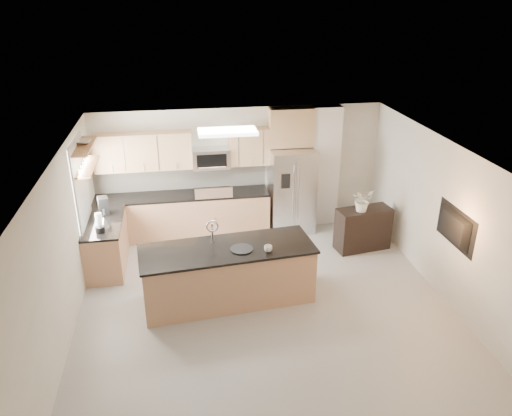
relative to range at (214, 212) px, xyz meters
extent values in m
plane|color=#A4A29C|center=(0.60, -2.92, -0.47)|extent=(6.50, 6.50, 0.00)
cube|color=silver|center=(0.60, -2.92, 2.13)|extent=(6.00, 6.50, 0.02)
cube|color=beige|center=(0.60, 0.33, 0.83)|extent=(6.00, 0.02, 2.60)
cube|color=beige|center=(0.60, -6.17, 0.83)|extent=(6.00, 0.02, 2.60)
cube|color=beige|center=(-2.40, -2.92, 0.83)|extent=(0.02, 6.50, 2.60)
cube|color=beige|center=(3.60, -2.92, 0.83)|extent=(0.02, 6.50, 2.60)
cube|color=tan|center=(-0.63, 0.00, -0.03)|extent=(3.55, 0.65, 0.88)
cube|color=black|center=(-0.63, 0.00, 0.43)|extent=(3.55, 0.66, 0.04)
cube|color=beige|center=(-0.63, 0.32, 0.71)|extent=(3.55, 0.02, 0.52)
cube|color=tan|center=(-2.07, -1.07, -0.03)|extent=(0.65, 1.50, 0.88)
cube|color=black|center=(-2.07, -1.07, 0.43)|extent=(0.66, 1.50, 0.04)
cube|color=black|center=(0.00, 0.00, -0.02)|extent=(0.76, 0.64, 0.90)
cube|color=black|center=(0.00, 0.00, 0.44)|extent=(0.76, 0.62, 0.03)
cube|color=silver|center=(0.00, -0.30, 0.56)|extent=(0.76, 0.04, 0.22)
cube|color=tan|center=(-1.34, 0.16, 1.35)|extent=(1.92, 0.33, 0.75)
cube|color=tan|center=(0.79, 0.16, 1.35)|extent=(0.82, 0.33, 0.75)
cube|color=silver|center=(0.00, 0.13, 1.16)|extent=(0.76, 0.40, 0.40)
cube|color=black|center=(0.00, -0.07, 1.16)|extent=(0.60, 0.02, 0.28)
cube|color=silver|center=(1.66, -0.05, 0.42)|extent=(0.92, 0.75, 1.78)
cube|color=#99999C|center=(1.66, -0.43, 0.42)|extent=(0.02, 0.01, 1.69)
cube|color=black|center=(1.44, -0.44, 0.78)|extent=(0.18, 0.03, 0.30)
cube|color=white|center=(2.42, 0.18, 0.83)|extent=(0.60, 0.30, 2.60)
cube|color=white|center=(-2.38, -1.07, 1.18)|extent=(0.03, 1.05, 1.55)
cube|color=silver|center=(-2.37, -1.07, 1.18)|extent=(0.03, 1.15, 1.65)
cube|color=#92623A|center=(-2.25, -0.97, 1.48)|extent=(0.30, 1.20, 0.04)
cube|color=#92623A|center=(-2.25, -0.97, 1.85)|extent=(0.30, 1.20, 0.04)
cube|color=white|center=(0.20, -1.32, 2.09)|extent=(1.00, 0.50, 0.06)
cube|color=tan|center=(0.03, -2.52, -0.01)|extent=(2.83, 1.21, 0.93)
cube|color=black|center=(0.03, -2.52, 0.48)|extent=(2.90, 1.28, 0.04)
cube|color=black|center=(-0.19, -2.52, 0.46)|extent=(0.58, 0.42, 0.01)
cylinder|color=silver|center=(-0.19, -2.29, 0.67)|extent=(0.03, 0.03, 0.34)
torus|color=silver|center=(-0.19, -2.35, 0.82)|extent=(0.21, 0.03, 0.21)
cube|color=black|center=(2.87, -1.16, -0.05)|extent=(1.12, 0.61, 0.85)
imported|color=silver|center=(0.66, -2.75, 0.55)|extent=(0.16, 0.16, 0.10)
cylinder|color=black|center=(0.25, -2.62, 0.51)|extent=(0.38, 0.38, 0.02)
cylinder|color=black|center=(-2.07, -1.51, 0.50)|extent=(0.16, 0.16, 0.11)
cylinder|color=silver|center=(-2.07, -1.51, 0.68)|extent=(0.12, 0.12, 0.25)
cone|color=silver|center=(-2.02, -1.31, 0.55)|extent=(0.18, 0.18, 0.20)
cylinder|color=black|center=(-2.02, -1.31, 0.66)|extent=(0.04, 0.04, 0.04)
cube|color=black|center=(-2.09, -0.73, 0.62)|extent=(0.22, 0.25, 0.34)
cylinder|color=silver|center=(-2.09, -0.79, 0.54)|extent=(0.11, 0.11, 0.12)
imported|color=silver|center=(-2.25, -0.90, 1.91)|extent=(0.36, 0.36, 0.08)
imported|color=white|center=(2.78, -1.22, 0.72)|extent=(0.77, 0.72, 0.68)
imported|color=black|center=(3.51, -3.12, 0.88)|extent=(0.14, 1.08, 0.62)
camera|label=1|loc=(-0.64, -9.58, 4.33)|focal=35.00mm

